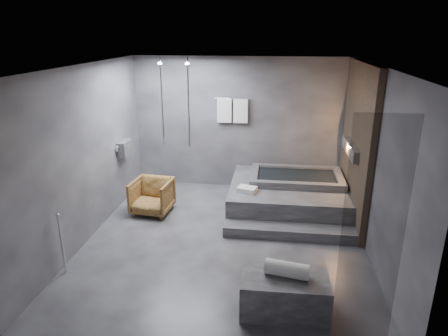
# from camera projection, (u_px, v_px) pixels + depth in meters

# --- Properties ---
(room) EXTENTS (5.00, 5.04, 2.82)m
(room) POSITION_uv_depth(u_px,v_px,m) (252.00, 136.00, 6.21)
(room) COLOR #2C2C2F
(room) RESTS_ON ground
(tub_deck) EXTENTS (2.20, 2.00, 0.50)m
(tub_deck) POSITION_uv_depth(u_px,v_px,m) (288.00, 196.00, 7.74)
(tub_deck) COLOR #313134
(tub_deck) RESTS_ON ground
(tub_step) EXTENTS (2.20, 0.36, 0.18)m
(tub_step) POSITION_uv_depth(u_px,v_px,m) (289.00, 232.00, 6.69)
(tub_step) COLOR #313134
(tub_step) RESTS_ON ground
(concrete_bench) EXTENTS (1.07, 0.60, 0.48)m
(concrete_bench) POSITION_uv_depth(u_px,v_px,m) (284.00, 294.00, 4.86)
(concrete_bench) COLOR #373739
(concrete_bench) RESTS_ON ground
(driftwood_chair) EXTENTS (0.76, 0.78, 0.65)m
(driftwood_chair) POSITION_uv_depth(u_px,v_px,m) (152.00, 196.00, 7.52)
(driftwood_chair) COLOR #492E12
(driftwood_chair) RESTS_ON ground
(rolled_towel) EXTENTS (0.55, 0.29, 0.19)m
(rolled_towel) POSITION_uv_depth(u_px,v_px,m) (287.00, 269.00, 4.78)
(rolled_towel) COLOR white
(rolled_towel) RESTS_ON concrete_bench
(deck_towel) EXTENTS (0.39, 0.33, 0.09)m
(deck_towel) POSITION_uv_depth(u_px,v_px,m) (247.00, 189.00, 7.27)
(deck_towel) COLOR silver
(deck_towel) RESTS_ON tub_deck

